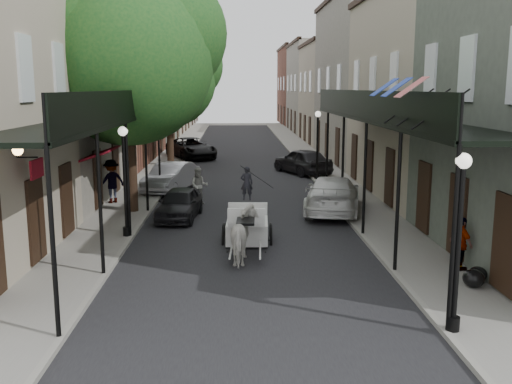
{
  "coord_description": "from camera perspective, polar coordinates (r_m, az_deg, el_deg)",
  "views": [
    {
      "loc": [
        -0.39,
        -12.98,
        5.1
      ],
      "look_at": [
        0.3,
        6.01,
        1.6
      ],
      "focal_mm": 40.0,
      "sensor_mm": 36.0,
      "label": 1
    }
  ],
  "objects": [
    {
      "name": "ground",
      "position": [
        13.95,
        -0.33,
        -11.01
      ],
      "size": [
        140.0,
        140.0,
        0.0
      ],
      "primitive_type": "plane",
      "color": "gray",
      "rests_on": "ground"
    },
    {
      "name": "road",
      "position": [
        33.37,
        -1.39,
        1.65
      ],
      "size": [
        8.0,
        90.0,
        0.01
      ],
      "primitive_type": "cube",
      "color": "black",
      "rests_on": "ground"
    },
    {
      "name": "sidewalk_left",
      "position": [
        33.67,
        -9.93,
        1.67
      ],
      "size": [
        2.2,
        90.0,
        0.12
      ],
      "primitive_type": "cube",
      "color": "gray",
      "rests_on": "ground"
    },
    {
      "name": "sidewalk_right",
      "position": [
        33.79,
        7.12,
        1.77
      ],
      "size": [
        2.2,
        90.0,
        0.12
      ],
      "primitive_type": "cube",
      "color": "gray",
      "rests_on": "ground"
    },
    {
      "name": "building_row_left",
      "position": [
        43.75,
        -13.11,
        10.36
      ],
      "size": [
        5.0,
        80.0,
        10.5
      ],
      "primitive_type": "cube",
      "color": "#A29581",
      "rests_on": "ground"
    },
    {
      "name": "building_row_right",
      "position": [
        43.91,
        9.9,
        10.47
      ],
      "size": [
        5.0,
        80.0,
        10.5
      ],
      "primitive_type": "cube",
      "color": "gray",
      "rests_on": "ground"
    },
    {
      "name": "gallery_left",
      "position": [
        20.46,
        -14.61,
        7.17
      ],
      "size": [
        2.2,
        18.05,
        4.88
      ],
      "color": "black",
      "rests_on": "sidewalk_left"
    },
    {
      "name": "gallery_right",
      "position": [
        20.64,
        12.56,
        7.28
      ],
      "size": [
        2.2,
        18.05,
        4.88
      ],
      "color": "black",
      "rests_on": "sidewalk_right"
    },
    {
      "name": "tree_near",
      "position": [
        23.51,
        -11.73,
        13.61
      ],
      "size": [
        7.31,
        6.8,
        9.63
      ],
      "color": "#382619",
      "rests_on": "sidewalk_left"
    },
    {
      "name": "tree_far",
      "position": [
        37.36,
        -8.17,
        11.46
      ],
      "size": [
        6.45,
        6.0,
        8.61
      ],
      "color": "#382619",
      "rests_on": "sidewalk_left"
    },
    {
      "name": "lamppost_right_near",
      "position": [
        12.24,
        19.58,
        -4.6
      ],
      "size": [
        0.32,
        0.32,
        3.71
      ],
      "color": "black",
      "rests_on": "sidewalk_right"
    },
    {
      "name": "lamppost_left",
      "position": [
        19.57,
        -12.98,
        1.2
      ],
      "size": [
        0.32,
        0.32,
        3.71
      ],
      "color": "black",
      "rests_on": "sidewalk_left"
    },
    {
      "name": "lamppost_right_far",
      "position": [
        31.45,
        6.16,
        4.8
      ],
      "size": [
        0.32,
        0.32,
        3.71
      ],
      "color": "black",
      "rests_on": "sidewalk_right"
    },
    {
      "name": "horse",
      "position": [
        16.84,
        -1.06,
        -4.37
      ],
      "size": [
        0.94,
        1.92,
        1.59
      ],
      "primitive_type": "imported",
      "rotation": [
        0.0,
        0.0,
        3.1
      ],
      "color": "silver",
      "rests_on": "ground"
    },
    {
      "name": "carriage",
      "position": [
        19.19,
        -0.86,
        -1.8
      ],
      "size": [
        1.72,
        2.4,
        2.66
      ],
      "rotation": [
        0.0,
        0.0,
        -0.05
      ],
      "color": "black",
      "rests_on": "ground"
    },
    {
      "name": "pedestrian_walking",
      "position": [
        25.27,
        -5.7,
        0.61
      ],
      "size": [
        0.84,
        0.68,
        1.63
      ],
      "primitive_type": "imported",
      "rotation": [
        0.0,
        0.0,
        0.08
      ],
      "color": "#AFAEA5",
      "rests_on": "ground"
    },
    {
      "name": "pedestrian_sidewalk_left",
      "position": [
        25.62,
        -14.24,
        1.06
      ],
      "size": [
        1.41,
        1.3,
        1.9
      ],
      "primitive_type": "imported",
      "rotation": [
        0.0,
        0.0,
        3.79
      ],
      "color": "gray",
      "rests_on": "sidewalk_left"
    },
    {
      "name": "pedestrian_sidewalk_right",
      "position": [
        16.71,
        19.82,
        -4.88
      ],
      "size": [
        0.61,
        0.94,
        1.49
      ],
      "primitive_type": "imported",
      "rotation": [
        0.0,
        0.0,
        1.87
      ],
      "color": "gray",
      "rests_on": "sidewalk_right"
    },
    {
      "name": "car_left_near",
      "position": [
        22.54,
        -7.66,
        -1.14
      ],
      "size": [
        1.81,
        3.73,
        1.23
      ],
      "primitive_type": "imported",
      "rotation": [
        0.0,
        0.0,
        -0.1
      ],
      "color": "black",
      "rests_on": "ground"
    },
    {
      "name": "car_left_mid",
      "position": [
        28.58,
        -8.51,
        1.48
      ],
      "size": [
        2.66,
        4.55,
        1.42
      ],
      "primitive_type": "imported",
      "rotation": [
        0.0,
        0.0,
        -0.29
      ],
      "color": "#A5A5AB",
      "rests_on": "ground"
    },
    {
      "name": "car_left_far",
      "position": [
        41.78,
        -6.5,
        4.39
      ],
      "size": [
        4.44,
        5.94,
        1.5
      ],
      "primitive_type": "imported",
      "rotation": [
        0.0,
        0.0,
        0.41
      ],
      "color": "black",
      "rests_on": "ground"
    },
    {
      "name": "car_right_near",
      "position": [
        23.66,
        7.67,
        -0.24
      ],
      "size": [
        3.16,
        5.53,
        1.51
      ],
      "primitive_type": "imported",
      "rotation": [
        0.0,
        0.0,
        2.93
      ],
      "color": "silver",
      "rests_on": "ground"
    },
    {
      "name": "car_right_far",
      "position": [
        34.14,
        4.66,
        3.11
      ],
      "size": [
        3.54,
        4.88,
        1.54
      ],
      "primitive_type": "imported",
      "rotation": [
        0.0,
        0.0,
        3.57
      ],
      "color": "black",
      "rests_on": "ground"
    },
    {
      "name": "trash_bags",
      "position": [
        15.74,
        21.08,
        -7.9
      ],
      "size": [
        0.81,
        0.96,
        0.46
      ],
      "color": "black",
      "rests_on": "sidewalk_right"
    }
  ]
}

